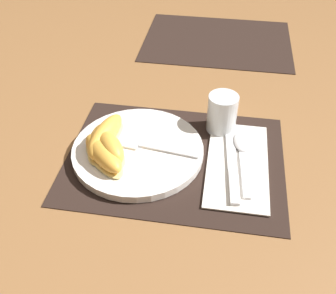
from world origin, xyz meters
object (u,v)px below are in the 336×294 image
(citrus_wedge_0, at_px, (106,135))
(fork, at_px, (142,146))
(citrus_wedge_2, at_px, (111,149))
(citrus_wedge_1, at_px, (100,142))
(citrus_wedge_3, at_px, (103,154))
(spoon, at_px, (242,150))
(knife, at_px, (232,165))
(juice_glass, at_px, (222,115))
(plate, at_px, (138,150))

(citrus_wedge_0, bearing_deg, fork, -3.27)
(fork, bearing_deg, citrus_wedge_2, -147.05)
(citrus_wedge_1, xyz_separation_m, citrus_wedge_3, (0.02, -0.03, -0.00))
(spoon, distance_m, fork, 0.20)
(citrus_wedge_3, bearing_deg, fork, 36.91)
(knife, bearing_deg, juice_glass, 104.00)
(knife, relative_size, citrus_wedge_0, 1.62)
(plate, relative_size, citrus_wedge_0, 1.98)
(fork, distance_m, citrus_wedge_0, 0.08)
(citrus_wedge_1, bearing_deg, plate, 11.77)
(juice_glass, height_order, citrus_wedge_0, juice_glass)
(knife, relative_size, citrus_wedge_1, 1.97)
(citrus_wedge_1, bearing_deg, citrus_wedge_3, -62.57)
(plate, xyz_separation_m, citrus_wedge_3, (-0.06, -0.05, 0.02))
(knife, bearing_deg, citrus_wedge_2, -174.25)
(citrus_wedge_0, bearing_deg, knife, -3.50)
(plate, xyz_separation_m, citrus_wedge_2, (-0.05, -0.03, 0.03))
(juice_glass, height_order, spoon, juice_glass)
(spoon, height_order, citrus_wedge_1, citrus_wedge_1)
(citrus_wedge_0, relative_size, citrus_wedge_3, 1.07)
(spoon, bearing_deg, citrus_wedge_3, -162.71)
(spoon, bearing_deg, plate, -170.36)
(juice_glass, xyz_separation_m, citrus_wedge_0, (-0.23, -0.10, -0.00))
(knife, xyz_separation_m, citrus_wedge_3, (-0.24, -0.04, 0.03))
(knife, height_order, fork, fork)
(knife, bearing_deg, citrus_wedge_0, 176.50)
(juice_glass, height_order, fork, juice_glass)
(plate, xyz_separation_m, spoon, (0.21, 0.04, -0.00))
(citrus_wedge_1, bearing_deg, fork, 11.79)
(knife, bearing_deg, citrus_wedge_1, -178.78)
(plate, height_order, citrus_wedge_1, citrus_wedge_1)
(juice_glass, bearing_deg, spoon, -56.34)
(juice_glass, distance_m, citrus_wedge_3, 0.26)
(spoon, distance_m, citrus_wedge_2, 0.26)
(juice_glass, relative_size, fork, 0.42)
(plate, bearing_deg, fork, 11.91)
(knife, relative_size, citrus_wedge_2, 2.11)
(fork, height_order, citrus_wedge_1, citrus_wedge_1)
(fork, bearing_deg, knife, -3.60)
(spoon, bearing_deg, knife, -112.48)
(citrus_wedge_2, bearing_deg, citrus_wedge_0, 118.17)
(citrus_wedge_0, relative_size, citrus_wedge_1, 1.22)
(juice_glass, bearing_deg, citrus_wedge_3, -144.66)
(fork, relative_size, citrus_wedge_1, 1.82)
(juice_glass, xyz_separation_m, citrus_wedge_2, (-0.20, -0.14, -0.00))
(plate, height_order, citrus_wedge_3, citrus_wedge_3)
(juice_glass, xyz_separation_m, knife, (0.03, -0.12, -0.03))
(juice_glass, relative_size, spoon, 0.45)
(juice_glass, bearing_deg, plate, -146.36)
(juice_glass, xyz_separation_m, fork, (-0.15, -0.10, -0.02))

